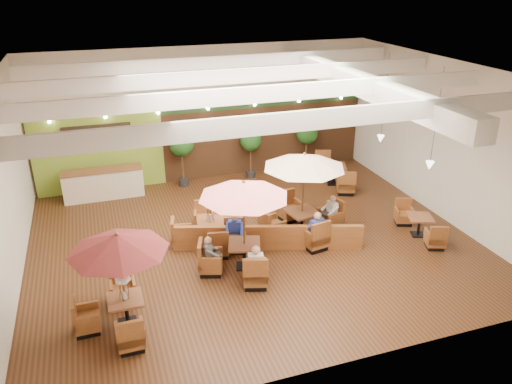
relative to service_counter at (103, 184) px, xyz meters
name	(u,v)px	position (x,y,z in m)	size (l,w,h in m)	color
room	(247,123)	(4.65, -3.88, 3.05)	(14.04, 14.00, 5.52)	#381E0F
service_counter	(103,184)	(0.00, 0.00, 0.00)	(3.00, 0.75, 1.18)	beige
booth_divider	(268,238)	(4.70, -5.78, -0.17)	(6.01, 0.18, 0.83)	brown
table_0	(117,260)	(0.05, -8.11, 1.28)	(2.46, 2.52, 2.60)	brown
table_1	(241,207)	(3.61, -6.54, 1.44)	(2.76, 2.91, 2.82)	brown
table_2	(303,180)	(6.13, -5.16, 1.37)	(2.93, 2.93, 2.90)	brown
table_3	(203,230)	(2.86, -4.71, -0.13)	(1.84, 2.66, 1.54)	brown
table_4	(419,226)	(9.80, -6.52, -0.25)	(1.01, 2.49, 0.88)	brown
table_5	(334,175)	(9.12, -1.61, -0.19)	(1.20, 2.96, 1.04)	brown
topiary_0	(182,146)	(3.16, 0.20, 1.11)	(0.98, 0.98, 2.28)	black
topiary_1	(251,142)	(6.08, 0.20, 0.98)	(0.90, 0.90, 2.10)	black
topiary_2	(307,135)	(8.64, 0.20, 1.03)	(0.93, 0.93, 2.17)	black
diner_0	(256,262)	(3.68, -7.58, 0.20)	(0.46, 0.41, 0.85)	white
diner_1	(234,229)	(3.68, -5.51, 0.18)	(0.44, 0.41, 0.80)	#283FAF
diner_2	(210,251)	(2.65, -6.54, 0.16)	(0.33, 0.39, 0.75)	slate
diner_3	(316,227)	(6.13, -6.22, 0.19)	(0.46, 0.42, 0.85)	#283FAF
diner_4	(331,209)	(7.19, -5.16, 0.17)	(0.34, 0.40, 0.78)	white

